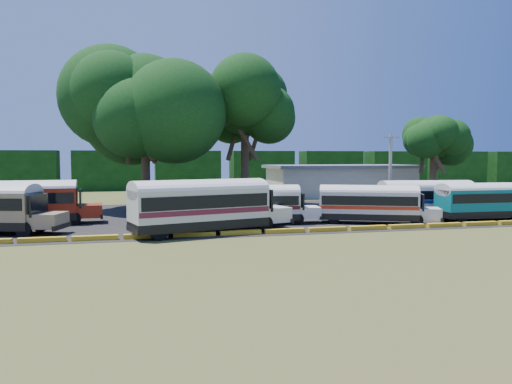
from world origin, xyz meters
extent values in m
plane|color=#46551C|center=(0.00, 0.00, 0.00)|extent=(160.00, 160.00, 0.00)
cube|color=black|center=(1.00, 12.00, 0.01)|extent=(64.00, 24.00, 0.02)
cube|color=gold|center=(-13.50, 1.00, 0.15)|extent=(2.70, 0.45, 0.30)
cube|color=gold|center=(-10.50, 1.00, 0.15)|extent=(2.70, 0.45, 0.30)
cube|color=gold|center=(-7.50, 1.00, 0.15)|extent=(2.70, 0.45, 0.30)
cube|color=gold|center=(-4.50, 1.00, 0.15)|extent=(2.70, 0.45, 0.30)
cube|color=gold|center=(-1.50, 1.00, 0.15)|extent=(2.70, 0.45, 0.30)
cube|color=gold|center=(1.50, 1.00, 0.15)|extent=(2.70, 0.45, 0.30)
cube|color=gold|center=(4.50, 1.00, 0.15)|extent=(2.70, 0.45, 0.30)
cube|color=gold|center=(7.50, 1.00, 0.15)|extent=(2.70, 0.45, 0.30)
cube|color=gold|center=(10.50, 1.00, 0.15)|extent=(2.70, 0.45, 0.30)
cube|color=gold|center=(13.50, 1.00, 0.15)|extent=(2.70, 0.45, 0.30)
cube|color=gold|center=(16.50, 1.00, 0.15)|extent=(2.70, 0.45, 0.30)
cube|color=beige|center=(18.00, 30.00, 1.80)|extent=(18.00, 8.00, 3.60)
cube|color=slate|center=(18.00, 30.00, 3.80)|extent=(19.00, 9.00, 0.40)
cube|color=black|center=(-24.00, 48.00, 3.00)|extent=(10.00, 4.00, 6.00)
cube|color=black|center=(-12.00, 48.00, 3.00)|extent=(10.00, 4.00, 6.00)
cube|color=black|center=(0.00, 48.00, 3.00)|extent=(10.00, 4.00, 6.00)
cube|color=black|center=(12.00, 48.00, 3.00)|extent=(10.00, 4.00, 6.00)
cube|color=black|center=(24.00, 48.00, 3.00)|extent=(10.00, 4.00, 6.00)
cube|color=black|center=(36.00, 48.00, 3.00)|extent=(10.00, 4.00, 6.00)
cube|color=black|center=(48.00, 48.00, 3.00)|extent=(10.00, 4.00, 6.00)
cylinder|color=black|center=(-14.96, 3.32, 0.50)|extent=(1.04, 0.56, 1.01)
cylinder|color=black|center=(-14.33, 5.38, 0.50)|extent=(1.04, 0.56, 1.01)
cube|color=#947E5B|center=(-13.59, 4.03, 0.96)|extent=(2.38, 2.65, 0.96)
cube|color=black|center=(-14.19, 4.21, 1.94)|extent=(0.82, 2.26, 1.38)
cube|color=black|center=(-12.77, 3.78, 0.55)|extent=(0.89, 2.41, 0.30)
cylinder|color=black|center=(-12.52, 8.33, 0.50)|extent=(1.02, 0.34, 1.00)
cylinder|color=black|center=(-12.64, 10.48, 0.50)|extent=(1.02, 0.34, 1.00)
cube|color=black|center=(-16.49, 9.18, 0.65)|extent=(8.36, 2.97, 0.55)
cube|color=#9A240F|center=(-16.49, 9.18, 1.84)|extent=(8.36, 2.97, 1.84)
cube|color=black|center=(-16.49, 9.18, 2.06)|extent=(8.04, 3.01, 0.77)
ellipsoid|color=silver|center=(-16.49, 9.18, 2.76)|extent=(8.36, 2.97, 1.13)
cube|color=#9A240F|center=(-11.48, 9.47, 0.95)|extent=(1.93, 2.31, 0.95)
cube|color=black|center=(-12.11, 9.43, 1.93)|extent=(0.28, 2.31, 1.38)
cube|color=black|center=(-10.63, 9.51, 0.55)|extent=(0.32, 2.47, 0.30)
cylinder|color=black|center=(0.38, 1.89, 0.54)|extent=(1.13, 0.58, 1.08)
cylinder|color=black|center=(-0.23, 4.13, 0.54)|extent=(1.13, 0.58, 1.08)
cylinder|color=black|center=(-6.74, -0.04, 0.54)|extent=(1.13, 0.58, 1.08)
cylinder|color=black|center=(-7.35, 2.20, 0.54)|extent=(1.13, 0.58, 1.08)
cube|color=black|center=(-4.01, 1.90, 0.71)|extent=(9.30, 4.94, 0.60)
cube|color=silver|center=(-4.01, 1.90, 1.99)|extent=(9.30, 4.94, 1.99)
cube|color=black|center=(-4.01, 1.90, 2.23)|extent=(8.97, 4.91, 0.83)
cube|color=maroon|center=(-4.01, 1.90, 1.59)|extent=(9.22, 4.96, 0.33)
ellipsoid|color=silver|center=(-4.01, 1.90, 2.98)|extent=(9.30, 4.94, 1.22)
cube|color=silver|center=(1.23, 3.32, 1.03)|extent=(2.51, 2.81, 1.03)
cube|color=black|center=(0.57, 3.14, 2.09)|extent=(0.81, 2.45, 1.49)
cube|color=black|center=(2.12, 3.56, 0.60)|extent=(0.88, 2.62, 0.33)
cube|color=black|center=(-8.25, 0.75, 0.60)|extent=(0.88, 2.62, 0.33)
cylinder|color=black|center=(3.62, 4.61, 0.45)|extent=(0.92, 0.37, 0.89)
cylinder|color=black|center=(3.89, 6.51, 0.45)|extent=(0.92, 0.37, 0.89)
cylinder|color=black|center=(-2.39, 5.45, 0.45)|extent=(0.92, 0.37, 0.89)
cylinder|color=black|center=(-2.13, 7.35, 0.45)|extent=(0.92, 0.37, 0.89)
cube|color=black|center=(0.31, 6.04, 0.58)|extent=(7.56, 3.22, 0.49)
cube|color=white|center=(0.31, 6.04, 1.64)|extent=(7.56, 3.22, 1.63)
cube|color=black|center=(0.31, 6.04, 1.83)|extent=(7.28, 3.24, 0.69)
cube|color=#541615|center=(0.31, 6.04, 1.31)|extent=(7.49, 3.25, 0.27)
ellipsoid|color=silver|center=(0.31, 6.04, 2.46)|extent=(7.56, 3.22, 1.00)
cube|color=white|center=(4.73, 5.42, 0.85)|extent=(1.86, 2.17, 0.85)
cube|color=black|center=(4.17, 5.50, 1.72)|extent=(0.42, 2.05, 1.23)
cube|color=black|center=(5.48, 5.32, 0.49)|extent=(0.46, 2.19, 0.27)
cube|color=black|center=(-3.27, 6.54, 0.49)|extent=(0.46, 2.19, 0.27)
cylinder|color=black|center=(11.88, 1.93, 0.44)|extent=(0.91, 0.58, 0.88)
cylinder|color=black|center=(12.63, 3.66, 0.44)|extent=(0.91, 0.58, 0.88)
cylinder|color=black|center=(6.37, 4.34, 0.44)|extent=(0.91, 0.58, 0.88)
cylinder|color=black|center=(7.13, 6.07, 0.44)|extent=(0.91, 0.58, 0.88)
cube|color=black|center=(9.10, 4.18, 0.57)|extent=(7.52, 4.93, 0.49)
cube|color=silver|center=(9.10, 4.18, 1.62)|extent=(7.52, 4.93, 1.62)
cube|color=black|center=(9.10, 4.18, 1.82)|extent=(7.28, 4.86, 0.68)
cube|color=#B42912|center=(9.10, 4.18, 1.30)|extent=(7.47, 4.93, 0.27)
ellipsoid|color=silver|center=(9.10, 4.18, 2.43)|extent=(7.52, 4.93, 0.99)
cube|color=silver|center=(13.15, 2.41, 0.84)|extent=(2.24, 2.42, 0.84)
cube|color=black|center=(12.64, 2.63, 1.70)|extent=(0.94, 1.92, 1.21)
cube|color=black|center=(13.83, 2.11, 0.49)|extent=(1.01, 2.05, 0.27)
cube|color=black|center=(5.82, 5.61, 0.49)|extent=(1.01, 2.05, 0.27)
cylinder|color=black|center=(19.18, 5.45, 0.47)|extent=(0.96, 0.36, 0.93)
cylinder|color=black|center=(19.39, 7.44, 0.47)|extent=(0.96, 0.36, 0.93)
cylinder|color=black|center=(12.87, 6.14, 0.47)|extent=(0.96, 0.36, 0.93)
cylinder|color=black|center=(13.09, 8.13, 0.47)|extent=(0.96, 0.36, 0.93)
cube|color=black|center=(15.67, 6.84, 0.61)|extent=(7.86, 3.15, 0.51)
cube|color=white|center=(15.67, 6.84, 1.71)|extent=(7.86, 3.15, 1.71)
cube|color=black|center=(15.67, 6.84, 1.92)|extent=(7.56, 3.18, 0.72)
cube|color=navy|center=(15.67, 6.84, 1.37)|extent=(7.79, 3.18, 0.28)
ellipsoid|color=silver|center=(15.67, 6.84, 2.57)|extent=(7.86, 3.15, 1.05)
cube|color=white|center=(20.31, 6.33, 0.89)|extent=(1.89, 2.22, 0.89)
cube|color=black|center=(19.72, 6.40, 1.80)|extent=(0.37, 2.15, 1.28)
cube|color=black|center=(21.09, 6.25, 0.51)|extent=(0.42, 2.29, 0.28)
cube|color=black|center=(11.91, 7.25, 0.51)|extent=(0.42, 2.29, 0.28)
cylinder|color=black|center=(16.13, 2.61, 0.45)|extent=(0.91, 0.27, 0.91)
cylinder|color=black|center=(16.15, 4.56, 0.45)|extent=(0.91, 0.27, 0.91)
cube|color=black|center=(18.78, 3.55, 0.59)|extent=(7.48, 2.37, 0.50)
cube|color=#0B6E70|center=(18.78, 3.55, 1.67)|extent=(7.48, 2.37, 1.66)
cube|color=black|center=(18.78, 3.55, 1.87)|extent=(7.19, 2.42, 0.70)
ellipsoid|color=silver|center=(18.78, 3.55, 2.50)|extent=(7.48, 2.37, 1.02)
cube|color=black|center=(15.09, 3.60, 0.50)|extent=(0.19, 2.23, 0.27)
cylinder|color=#36251B|center=(-7.07, 17.71, 3.42)|extent=(0.80, 0.80, 6.84)
cylinder|color=#36251B|center=(-5.85, 18.16, 6.35)|extent=(1.28, 2.52, 3.92)
cylinder|color=#36251B|center=(-8.06, 18.55, 6.35)|extent=(1.96, 2.21, 3.92)
cylinder|color=#36251B|center=(-7.29, 16.43, 6.35)|extent=(2.56, 0.87, 3.92)
ellipsoid|color=black|center=(-7.07, 17.71, 10.03)|extent=(12.44, 12.44, 9.13)
cylinder|color=#36251B|center=(2.67, 18.48, 3.63)|extent=(0.80, 0.80, 7.26)
cylinder|color=#36251B|center=(3.89, 18.93, 6.75)|extent=(1.32, 2.64, 4.15)
cylinder|color=#36251B|center=(1.68, 19.32, 6.75)|extent=(2.04, 2.31, 4.15)
cylinder|color=#36251B|center=(2.45, 17.20, 6.75)|extent=(2.69, 0.89, 4.15)
ellipsoid|color=black|center=(2.67, 18.48, 10.62)|extent=(9.15, 9.15, 6.71)
cylinder|color=#36251B|center=(25.60, 20.89, 2.44)|extent=(0.80, 0.80, 4.88)
cylinder|color=#36251B|center=(26.82, 21.33, 4.53)|extent=(1.07, 1.94, 2.86)
cylinder|color=#36251B|center=(24.60, 21.72, 4.53)|extent=(1.56, 1.74, 2.86)
cylinder|color=#36251B|center=(25.37, 19.61, 4.53)|extent=(1.95, 0.76, 2.86)
ellipsoid|color=black|center=(25.60, 20.89, 7.30)|extent=(6.65, 6.65, 4.88)
cylinder|color=gray|center=(14.71, 11.12, 3.59)|extent=(0.30, 0.30, 7.18)
cube|color=gray|center=(14.71, 11.12, 6.82)|extent=(1.60, 0.12, 0.12)
camera|label=1|loc=(-8.15, -30.38, 5.06)|focal=35.00mm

